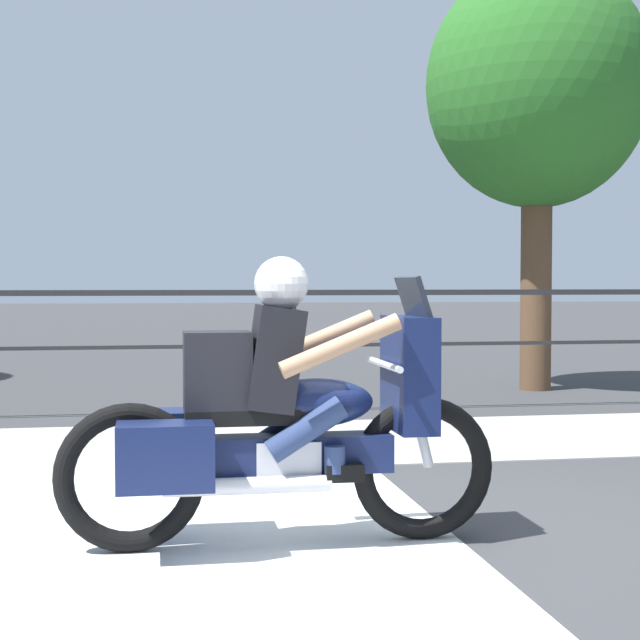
{
  "coord_description": "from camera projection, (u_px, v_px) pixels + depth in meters",
  "views": [
    {
      "loc": [
        -1.49,
        -5.05,
        1.41
      ],
      "look_at": [
        -0.38,
        1.43,
        1.15
      ],
      "focal_mm": 55.0,
      "sensor_mm": 36.0,
      "label": 1
    }
  ],
  "objects": [
    {
      "name": "fence_railing",
      "position": [
        294.0,
        317.0,
        10.44
      ],
      "size": [
        36.0,
        0.05,
        1.32
      ],
      "color": "#232326",
      "rests_on": "ground"
    },
    {
      "name": "motorcycle",
      "position": [
        279.0,
        417.0,
        5.2
      ],
      "size": [
        2.36,
        0.76,
        1.54
      ],
      "rotation": [
        0.0,
        0.0,
        -0.04
      ],
      "color": "black",
      "rests_on": "ground"
    },
    {
      "name": "sidewalk_band",
      "position": [
        324.0,
        441.0,
        8.63
      ],
      "size": [
        44.0,
        2.4,
        0.01
      ],
      "primitive_type": "cube",
      "color": "#A8A59E",
      "rests_on": "ground"
    },
    {
      "name": "crosswalk_band",
      "position": [
        120.0,
        568.0,
        4.81
      ],
      "size": [
        3.62,
        6.0,
        0.01
      ],
      "primitive_type": "cube",
      "color": "silver",
      "rests_on": "ground"
    },
    {
      "name": "tree_behind_sign",
      "position": [
        538.0,
        88.0,
        12.61
      ],
      "size": [
        2.88,
        2.88,
        5.53
      ],
      "color": "brown",
      "rests_on": "ground"
    },
    {
      "name": "ground_plane",
      "position": [
        433.0,
        543.0,
        5.28
      ],
      "size": [
        120.0,
        120.0,
        0.0
      ],
      "primitive_type": "plane",
      "color": "#38383A"
    }
  ]
}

